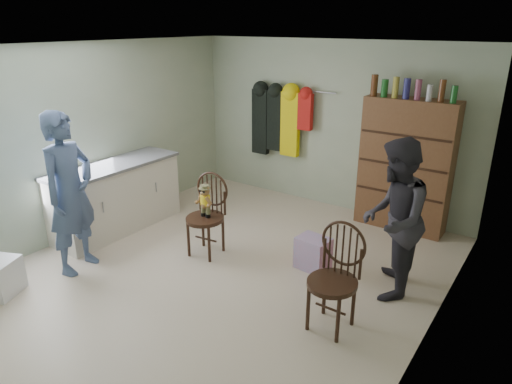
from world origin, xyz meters
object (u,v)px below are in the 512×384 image
Objects in this scene: counter at (116,197)px; chair_front at (207,209)px; chair_far at (336,273)px; dresser at (405,164)px.

chair_front is (1.49, 0.17, 0.12)m from counter.
chair_far is at bearing -4.44° from counter.
dresser reaches higher than chair_front.
chair_far reaches higher than counter.
dresser reaches higher than counter.
counter is 3.96m from dresser.
counter is at bearing 177.06° from chair_far.
chair_front is 0.99× the size of chair_far.
chair_far is 0.50× the size of dresser.
dresser is at bearing 44.44° from chair_front.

